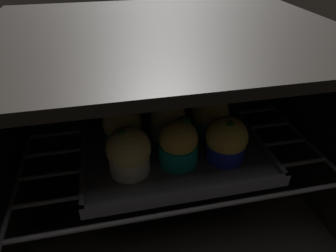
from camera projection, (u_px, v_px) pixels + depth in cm
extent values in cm
cube|color=black|center=(167.00, 190.00, 69.46)|extent=(59.00, 47.00, 1.50)
cube|color=black|center=(166.00, 32.00, 50.08)|extent=(59.00, 47.00, 1.50)
cube|color=black|center=(148.00, 77.00, 78.39)|extent=(59.00, 1.50, 34.00)
cube|color=black|center=(9.00, 143.00, 54.60)|extent=(1.50, 47.00, 34.00)
cube|color=black|center=(299.00, 108.00, 64.94)|extent=(1.50, 47.00, 34.00)
cylinder|color=#4C494C|center=(193.00, 210.00, 46.07)|extent=(54.00, 0.80, 0.80)
cylinder|color=#4C494C|center=(182.00, 181.00, 51.26)|extent=(54.00, 0.80, 0.80)
cylinder|color=#4C494C|center=(174.00, 158.00, 56.44)|extent=(54.00, 0.80, 0.80)
cylinder|color=#4C494C|center=(166.00, 138.00, 61.63)|extent=(54.00, 0.80, 0.80)
cylinder|color=#4C494C|center=(160.00, 122.00, 66.81)|extent=(54.00, 0.80, 0.80)
cylinder|color=#4C494C|center=(155.00, 108.00, 71.99)|extent=(54.00, 0.80, 0.80)
cylinder|color=#4C494C|center=(151.00, 96.00, 77.18)|extent=(54.00, 0.80, 0.80)
cylinder|color=#4C494C|center=(24.00, 156.00, 56.77)|extent=(0.80, 42.00, 0.80)
cylinder|color=#4C494C|center=(288.00, 123.00, 66.48)|extent=(0.80, 42.00, 0.80)
cube|color=#4C4C51|center=(168.00, 138.00, 59.90)|extent=(32.72, 32.72, 1.20)
cube|color=#4C4C51|center=(191.00, 192.00, 46.23)|extent=(32.72, 0.80, 1.00)
cube|color=#4C4C51|center=(153.00, 96.00, 72.36)|extent=(32.72, 0.80, 1.00)
cube|color=#4C4C51|center=(83.00, 144.00, 56.43)|extent=(0.80, 32.72, 1.00)
cube|color=#4C4C51|center=(245.00, 124.00, 62.17)|extent=(0.80, 32.72, 1.00)
cylinder|color=silver|center=(130.00, 162.00, 50.10)|extent=(6.61, 6.61, 3.74)
sphere|color=#E0CC7A|center=(128.00, 148.00, 48.62)|extent=(7.22, 7.22, 7.22)
sphere|color=#28702D|center=(123.00, 135.00, 46.78)|extent=(1.95, 1.95, 1.95)
cylinder|color=#0C8C84|center=(179.00, 153.00, 52.01)|extent=(6.61, 6.61, 3.74)
sphere|color=gold|center=(179.00, 138.00, 50.36)|extent=(6.41, 6.41, 6.41)
sphere|color=#19511E|center=(183.00, 123.00, 49.91)|extent=(2.57, 2.57, 2.57)
cylinder|color=#1928B7|center=(225.00, 149.00, 52.95)|extent=(6.61, 6.61, 3.74)
sphere|color=gold|center=(227.00, 137.00, 51.55)|extent=(7.13, 7.13, 7.13)
sphere|color=#1E6023|center=(229.00, 127.00, 49.53)|extent=(2.23, 2.23, 2.23)
cylinder|color=#0C8C84|center=(123.00, 134.00, 56.77)|extent=(6.61, 6.61, 3.74)
sphere|color=#E0CC7A|center=(122.00, 122.00, 55.39)|extent=(7.08, 7.08, 7.08)
sphere|color=#1E6023|center=(115.00, 114.00, 53.47)|extent=(2.44, 2.44, 2.44)
cylinder|color=silver|center=(169.00, 127.00, 58.64)|extent=(6.61, 6.61, 3.74)
sphere|color=#E0CC7A|center=(169.00, 114.00, 57.03)|extent=(6.47, 6.47, 6.47)
sphere|color=#1E6023|center=(169.00, 101.00, 55.55)|extent=(1.74, 1.74, 1.74)
cylinder|color=#0C8C84|center=(210.00, 122.00, 60.24)|extent=(6.61, 6.61, 3.74)
sphere|color=#DBBC60|center=(211.00, 111.00, 58.89)|extent=(7.10, 7.10, 7.10)
sphere|color=#1E6023|center=(217.00, 100.00, 58.58)|extent=(1.93, 1.93, 1.93)
cylinder|color=red|center=(119.00, 111.00, 63.68)|extent=(6.61, 6.61, 3.74)
sphere|color=#DBBC60|center=(118.00, 101.00, 62.34)|extent=(6.80, 6.80, 6.80)
cylinder|color=#0C8C84|center=(161.00, 106.00, 65.58)|extent=(6.61, 6.61, 3.74)
sphere|color=#E0CC7A|center=(161.00, 94.00, 64.06)|extent=(7.05, 7.05, 7.05)
sphere|color=#1E6023|center=(163.00, 82.00, 63.08)|extent=(1.75, 1.75, 1.75)
cylinder|color=#7A238C|center=(196.00, 103.00, 66.81)|extent=(6.61, 6.61, 3.74)
sphere|color=#E0CC7A|center=(196.00, 89.00, 65.04)|extent=(7.10, 7.10, 7.10)
sphere|color=#28702D|center=(197.00, 78.00, 63.70)|extent=(2.02, 2.02, 2.02)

